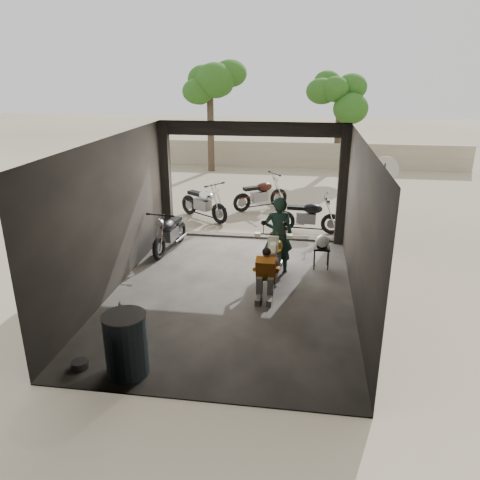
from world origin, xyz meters
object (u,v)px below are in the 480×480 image
(left_bike, at_px, (170,230))
(stool, at_px, (322,250))
(mechanic, at_px, (265,277))
(helmet, at_px, (322,241))
(outside_bike_a, at_px, (203,200))
(outside_bike_c, at_px, (308,213))
(rider, at_px, (278,235))
(main_bike, at_px, (276,251))
(oil_drum, at_px, (126,345))
(outside_bike_b, at_px, (261,192))
(sign_post, at_px, (383,184))

(left_bike, xyz_separation_m, stool, (3.88, -0.62, -0.11))
(mechanic, distance_m, helmet, 2.15)
(outside_bike_a, bearing_deg, left_bike, -150.00)
(helmet, bearing_deg, outside_bike_a, 123.17)
(outside_bike_c, height_order, rider, rider)
(main_bike, xyz_separation_m, oil_drum, (-1.98, -4.01, -0.11))
(stool, bearing_deg, helmet, -91.38)
(mechanic, bearing_deg, main_bike, 85.34)
(outside_bike_b, distance_m, outside_bike_c, 2.73)
(outside_bike_a, height_order, rider, rider)
(rider, relative_size, oil_drum, 1.80)
(stool, relative_size, oil_drum, 0.53)
(outside_bike_c, distance_m, sign_post, 2.20)
(oil_drum, bearing_deg, outside_bike_b, 83.39)
(outside_bike_c, relative_size, mechanic, 1.63)
(outside_bike_c, xyz_separation_m, mechanic, (-0.83, -4.42, -0.05))
(rider, distance_m, sign_post, 3.97)
(main_bike, xyz_separation_m, outside_bike_a, (-2.56, 4.04, -0.00))
(rider, xyz_separation_m, mechanic, (-0.16, -1.47, -0.39))
(left_bike, distance_m, oil_drum, 5.30)
(main_bike, bearing_deg, outside_bike_b, 101.35)
(mechanic, bearing_deg, oil_drum, -122.88)
(main_bike, relative_size, stool, 3.45)
(helmet, bearing_deg, oil_drum, -136.39)
(outside_bike_c, distance_m, oil_drum, 7.68)
(oil_drum, relative_size, sign_post, 0.44)
(main_bike, bearing_deg, rider, 83.75)
(outside_bike_c, xyz_separation_m, stool, (0.34, -2.58, -0.12))
(left_bike, bearing_deg, outside_bike_b, 73.09)
(outside_bike_c, bearing_deg, left_bike, 123.19)
(rider, xyz_separation_m, sign_post, (2.65, 2.89, 0.62))
(outside_bike_b, xyz_separation_m, sign_post, (3.58, -2.27, 0.93))
(rider, distance_m, mechanic, 1.53)
(main_bike, xyz_separation_m, left_bike, (-2.84, 1.23, -0.05))
(outside_bike_b, xyz_separation_m, stool, (1.94, -4.80, -0.14))
(left_bike, bearing_deg, helmet, -1.66)
(left_bike, bearing_deg, rider, -10.88)
(main_bike, height_order, mechanic, main_bike)
(stool, relative_size, sign_post, 0.23)
(mechanic, xyz_separation_m, helmet, (1.16, 1.79, 0.17))
(main_bike, bearing_deg, sign_post, 51.31)
(outside_bike_b, height_order, helmet, outside_bike_b)
(left_bike, bearing_deg, outside_bike_c, 36.98)
(outside_bike_b, relative_size, rider, 0.98)
(sign_post, bearing_deg, outside_bike_b, 144.75)
(outside_bike_b, bearing_deg, outside_bike_a, 94.64)
(outside_bike_c, bearing_deg, main_bike, 171.78)
(outside_bike_b, relative_size, sign_post, 0.78)
(main_bike, relative_size, helmet, 5.26)
(outside_bike_a, xyz_separation_m, outside_bike_c, (3.26, -0.85, -0.04))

